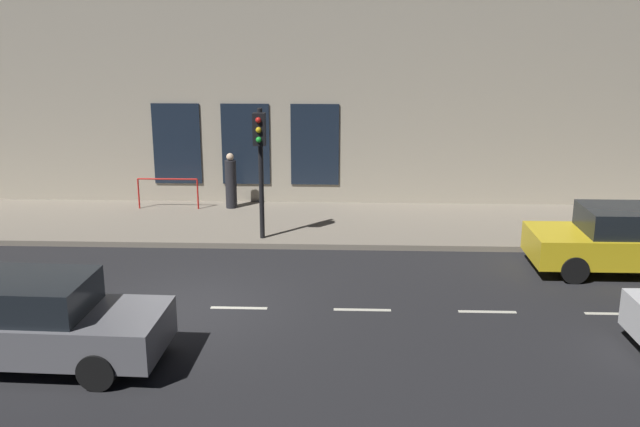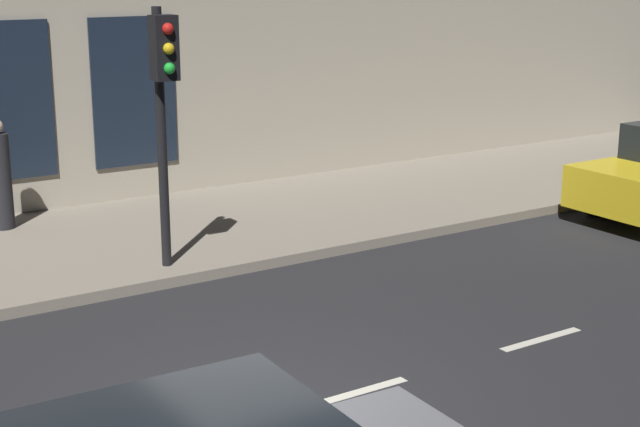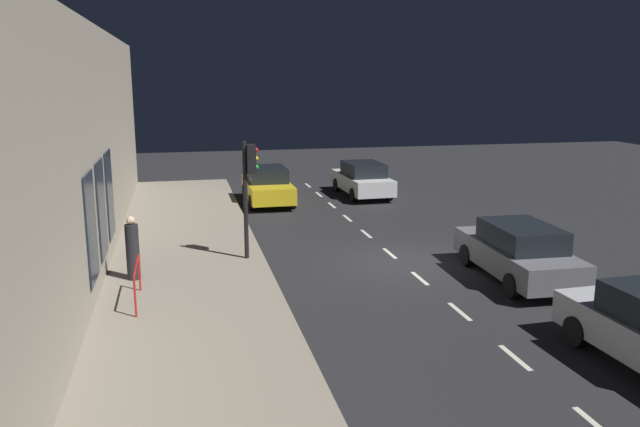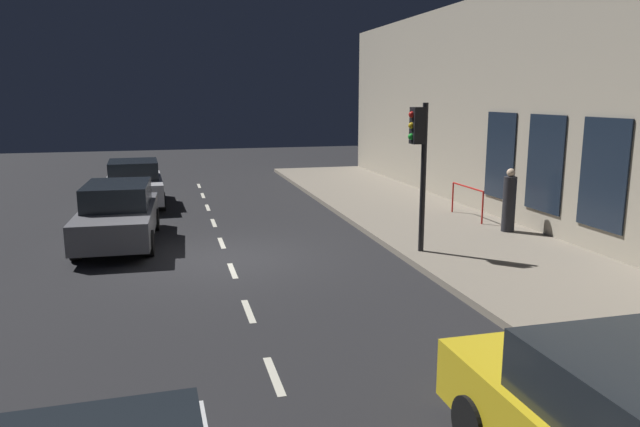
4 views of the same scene
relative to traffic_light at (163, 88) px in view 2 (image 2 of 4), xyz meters
The scene contains 5 objects.
ground_plane 5.22m from the traffic_light, 167.60° to the left, with size 60.00×60.00×0.00m, color #232326.
sidewalk 3.28m from the traffic_light, 27.75° to the left, with size 4.50×32.00×0.15m.
lane_centre_line 5.12m from the traffic_light, behind, with size 0.12×27.20×0.01m.
traffic_light is the anchor object (origin of this frame).
pedestrian_0 3.94m from the traffic_light, 22.27° to the left, with size 0.50×0.50×1.74m.
Camera 2 is at (-7.27, 4.19, 4.19)m, focal length 53.92 mm.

